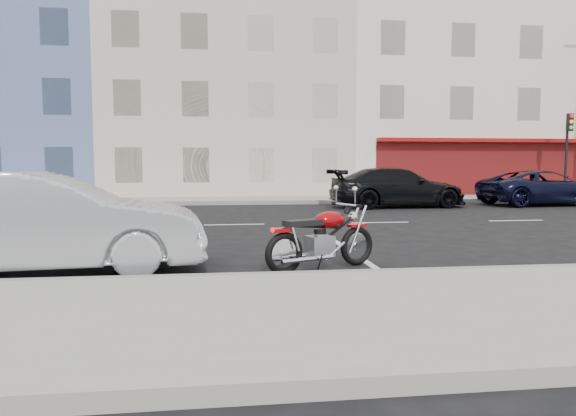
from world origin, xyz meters
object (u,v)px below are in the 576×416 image
at_px(fire_hydrant, 533,188).
at_px(car_far, 397,188).
at_px(traffic_light, 568,144).
at_px(suv_far, 543,188).
at_px(motorcycle, 358,237).
at_px(sedan_silver, 46,223).

xyz_separation_m(fire_hydrant, car_far, (-7.75, -3.43, 0.21)).
xyz_separation_m(traffic_light, suv_far, (-3.18, -3.05, -1.87)).
distance_m(motorcycle, suv_far, 15.32).
relative_size(motorcycle, sedan_silver, 0.41).
bearing_deg(fire_hydrant, sedan_silver, -139.33).
bearing_deg(suv_far, sedan_silver, 122.88).
relative_size(fire_hydrant, car_far, 0.14).
relative_size(motorcycle, suv_far, 0.37).
bearing_deg(suv_far, motorcycle, 132.96).
relative_size(traffic_light, motorcycle, 2.09).
xyz_separation_m(fire_hydrant, motorcycle, (-12.20, -14.36, -0.08)).
height_order(motorcycle, sedan_silver, sedan_silver).
bearing_deg(fire_hydrant, car_far, -156.11).
bearing_deg(motorcycle, fire_hydrant, 24.88).
height_order(traffic_light, motorcycle, traffic_light).
bearing_deg(traffic_light, sedan_silver, -142.05).
xyz_separation_m(fire_hydrant, sedan_silver, (-16.82, -14.45, 0.21)).
height_order(traffic_light, fire_hydrant, traffic_light).
height_order(sedan_silver, suv_far, sedan_silver).
distance_m(fire_hydrant, suv_far, 3.64).
bearing_deg(suv_far, traffic_light, -49.91).
bearing_deg(car_far, sedan_silver, 137.21).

